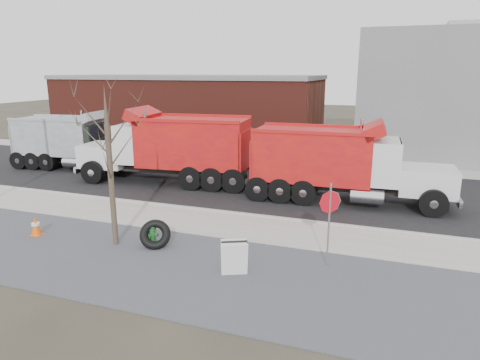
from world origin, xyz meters
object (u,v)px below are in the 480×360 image
at_px(fire_hydrant, 152,235).
at_px(dump_truck_grey, 72,140).
at_px(dump_truck_red_a, 339,161).
at_px(sandwich_board, 234,258).
at_px(stop_sign, 330,210).
at_px(truck_tire, 155,234).
at_px(dump_truck_red_b, 172,146).

relative_size(fire_hydrant, dump_truck_grey, 0.11).
bearing_deg(dump_truck_red_a, fire_hydrant, -128.05).
distance_m(fire_hydrant, sandwich_board, 3.47).
height_order(fire_hydrant, dump_truck_grey, dump_truck_grey).
bearing_deg(fire_hydrant, stop_sign, 10.84).
bearing_deg(dump_truck_grey, stop_sign, -33.90).
bearing_deg(sandwich_board, dump_truck_red_a, 52.30).
distance_m(truck_tire, dump_truck_red_b, 8.41).
relative_size(fire_hydrant, dump_truck_red_a, 0.09).
distance_m(truck_tire, stop_sign, 5.63).
xyz_separation_m(truck_tire, dump_truck_grey, (-10.51, 8.68, 1.24)).
bearing_deg(sandwich_board, dump_truck_grey, 119.65).
bearing_deg(fire_hydrant, dump_truck_red_a, 61.27).
distance_m(fire_hydrant, truck_tire, 0.23).
distance_m(sandwich_board, dump_truck_red_a, 8.44).
xyz_separation_m(sandwich_board, dump_truck_red_a, (1.85, 8.14, 1.27)).
distance_m(truck_tire, dump_truck_red_a, 8.78).
bearing_deg(truck_tire, dump_truck_red_b, 114.14).
xyz_separation_m(truck_tire, dump_truck_red_a, (4.95, 7.13, 1.36)).
relative_size(fire_hydrant, truck_tire, 0.63).
bearing_deg(stop_sign, dump_truck_grey, 135.77).
relative_size(truck_tire, dump_truck_grey, 0.17).
relative_size(fire_hydrant, sandwich_board, 0.77).
height_order(truck_tire, dump_truck_red_b, dump_truck_red_b).
xyz_separation_m(stop_sign, dump_truck_grey, (-15.98, 8.23, -0.04)).
xyz_separation_m(fire_hydrant, dump_truck_grey, (-10.34, 8.57, 1.33)).
bearing_deg(dump_truck_red_b, fire_hydrant, 107.50).
bearing_deg(dump_truck_grey, dump_truck_red_b, -15.60).
height_order(fire_hydrant, dump_truck_red_b, dump_truck_red_b).
height_order(fire_hydrant, dump_truck_red_a, dump_truck_red_a).
height_order(stop_sign, dump_truck_red_b, dump_truck_red_b).
bearing_deg(sandwich_board, truck_tire, 137.11).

